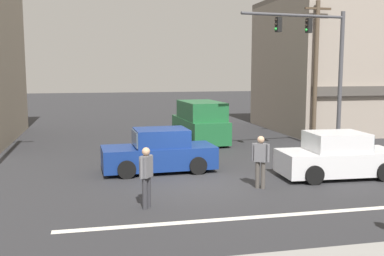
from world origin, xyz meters
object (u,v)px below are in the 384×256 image
Objects in this scene: utility_pole_far_right at (316,70)px; sedan_parked_curbside at (159,152)px; pedestrian_far_side at (261,159)px; traffic_light_mast at (322,59)px; van_approaching_near at (200,123)px; sedan_crossing_center at (338,157)px; pedestrian_mid_crossing at (146,174)px.

utility_pole_far_right reaches higher than sedan_parked_curbside.
sedan_parked_curbside is at bearing 132.00° from pedestrian_far_side.
sedan_parked_curbside is at bearing -167.22° from traffic_light_mast.
sedan_parked_curbside is at bearing -116.06° from van_approaching_near.
pedestrian_far_side is at bearing -48.00° from sedan_parked_curbside.
sedan_crossing_center is at bearing 14.77° from pedestrian_far_side.
van_approaching_near reaches higher than sedan_crossing_center.
pedestrian_mid_crossing and pedestrian_far_side have the same top height.
van_approaching_near reaches higher than pedestrian_far_side.
utility_pole_far_right reaches higher than pedestrian_mid_crossing.
utility_pole_far_right reaches higher than sedan_crossing_center.
pedestrian_far_side is (3.74, 1.26, 0.00)m from pedestrian_mid_crossing.
utility_pole_far_right is at bearing 66.07° from traffic_light_mast.
pedestrian_mid_crossing is at bearing -102.71° from sedan_parked_curbside.
sedan_crossing_center is 7.23m from pedestrian_mid_crossing.
sedan_crossing_center is at bearing 16.89° from pedestrian_mid_crossing.
traffic_light_mast is (-1.47, -3.32, 0.46)m from utility_pole_far_right.
van_approaching_near is 2.81× the size of pedestrian_far_side.
pedestrian_far_side reaches higher than sedan_parked_curbside.
sedan_parked_curbside is 6.34m from sedan_crossing_center.
sedan_parked_curbside is 4.45m from pedestrian_mid_crossing.
sedan_parked_curbside is (-8.78, -4.98, -3.01)m from utility_pole_far_right.
pedestrian_far_side is (-4.54, -4.73, -3.23)m from traffic_light_mast.
utility_pole_far_right is 4.28× the size of pedestrian_far_side.
pedestrian_mid_crossing is (-4.01, -10.54, -0.06)m from van_approaching_near.
traffic_light_mast is at bearing 12.78° from sedan_parked_curbside.
utility_pole_far_right reaches higher than traffic_light_mast.
traffic_light_mast is at bearing 70.57° from sedan_crossing_center.
pedestrian_mid_crossing is (-9.76, -9.31, -2.77)m from utility_pole_far_right.
traffic_light_mast is 5.39m from sedan_crossing_center.
pedestrian_far_side is (2.76, -3.07, 0.24)m from sedan_parked_curbside.
sedan_parked_curbside is 1.00× the size of sedan_crossing_center.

